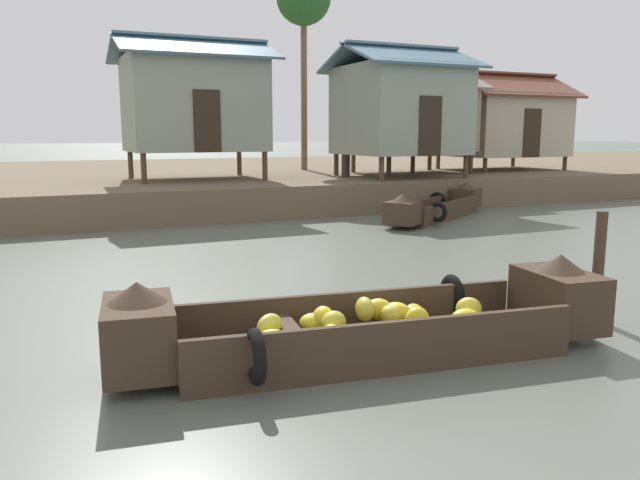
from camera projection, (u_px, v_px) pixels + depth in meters
The scene contains 11 objects.
ground_plane at pixel (155, 269), 10.91m from camera, with size 300.00×300.00×0.00m, color #596056.
riverbank_strip at pixel (87, 183), 24.08m from camera, with size 160.00×20.00×0.91m, color brown.
banana_boat at pixel (369, 325), 6.61m from camera, with size 5.46×1.81×0.97m.
fishing_skiff_distant at pixel (437, 207), 17.22m from camera, with size 4.74×3.38×0.88m.
stilt_house_left at pixel (194, 102), 19.38m from camera, with size 4.76×3.55×4.37m.
stilt_house_mid_left at pixel (400, 109), 20.35m from camera, with size 4.21×3.99×4.26m.
stilt_house_mid_right at pixel (412, 117), 22.38m from camera, with size 4.49×3.46×3.78m.
stilt_house_right at pixel (502, 123), 24.70m from camera, with size 5.02×3.83×3.80m.
palm_tree_near at pixel (304, 1), 23.74m from camera, with size 2.11×2.11×7.61m.
vendor_person at pixel (346, 149), 20.66m from camera, with size 0.44×0.44×1.66m.
mooring_post at pixel (598, 267), 7.78m from camera, with size 0.14×0.14×1.40m, color #423323.
Camera 1 is at (-1.79, -0.91, 2.35)m, focal length 34.94 mm.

